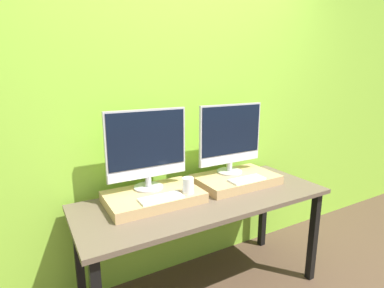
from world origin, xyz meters
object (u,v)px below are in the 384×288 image
(mug, at_px, (188,186))
(keyboard_right, at_px, (247,179))
(monitor_left, at_px, (147,147))
(keyboard_left, at_px, (161,198))
(monitor_right, at_px, (231,137))

(mug, bearing_deg, keyboard_right, 0.00)
(keyboard_right, bearing_deg, monitor_left, 162.81)
(monitor_left, height_order, keyboard_left, monitor_left)
(monitor_left, xyz_separation_m, monitor_right, (0.66, 0.00, 0.00))
(mug, relative_size, keyboard_right, 0.38)
(mug, relative_size, monitor_right, 0.19)
(keyboard_left, xyz_separation_m, keyboard_right, (0.66, 0.00, 0.00))
(monitor_right, xyz_separation_m, keyboard_right, (0.00, -0.21, -0.27))
(mug, xyz_separation_m, keyboard_right, (0.48, 0.00, -0.04))
(monitor_right, relative_size, keyboard_right, 2.01)
(monitor_left, height_order, keyboard_right, monitor_left)
(keyboard_left, bearing_deg, monitor_right, 17.19)
(mug, bearing_deg, monitor_left, 132.05)
(monitor_left, xyz_separation_m, keyboard_right, (0.66, -0.21, -0.27))
(monitor_left, height_order, monitor_right, same)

